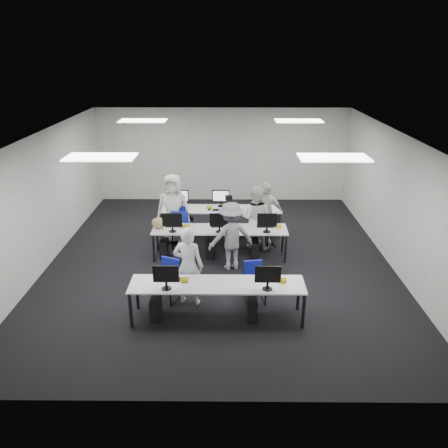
{
  "coord_description": "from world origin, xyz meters",
  "views": [
    {
      "loc": [
        0.19,
        -9.36,
        4.74
      ],
      "look_at": [
        0.1,
        -0.16,
        1.0
      ],
      "focal_mm": 35.0,
      "sensor_mm": 36.0,
      "label": 1
    }
  ],
  "objects_px": {
    "chair_3": "(221,238)",
    "chair_6": "(227,233)",
    "chair_0": "(167,287)",
    "chair_2": "(180,234)",
    "desk_front": "(217,286)",
    "chair_4": "(259,236)",
    "student_1": "(256,218)",
    "student_2": "(174,209)",
    "student_3": "(264,213)",
    "desk_mid": "(220,231)",
    "chair_7": "(265,234)",
    "chair_5": "(182,232)",
    "photographer": "(231,236)",
    "student_0": "(188,266)",
    "chair_1": "(254,289)"
  },
  "relations": [
    {
      "from": "chair_3",
      "to": "student_1",
      "type": "bearing_deg",
      "value": 18.62
    },
    {
      "from": "desk_front",
      "to": "chair_0",
      "type": "height_order",
      "value": "chair_0"
    },
    {
      "from": "desk_mid",
      "to": "chair_4",
      "type": "height_order",
      "value": "chair_4"
    },
    {
      "from": "chair_0",
      "to": "photographer",
      "type": "bearing_deg",
      "value": 68.16
    },
    {
      "from": "student_0",
      "to": "photographer",
      "type": "height_order",
      "value": "student_0"
    },
    {
      "from": "chair_3",
      "to": "student_3",
      "type": "relative_size",
      "value": 0.52
    },
    {
      "from": "student_1",
      "to": "student_3",
      "type": "xyz_separation_m",
      "value": [
        0.24,
        0.29,
        0.01
      ]
    },
    {
      "from": "chair_2",
      "to": "chair_7",
      "type": "xyz_separation_m",
      "value": [
        2.19,
        0.06,
        -0.02
      ]
    },
    {
      "from": "desk_front",
      "to": "student_2",
      "type": "height_order",
      "value": "student_2"
    },
    {
      "from": "chair_6",
      "to": "photographer",
      "type": "height_order",
      "value": "photographer"
    },
    {
      "from": "chair_3",
      "to": "student_1",
      "type": "xyz_separation_m",
      "value": [
        0.85,
        0.01,
        0.54
      ]
    },
    {
      "from": "chair_3",
      "to": "chair_6",
      "type": "bearing_deg",
      "value": 82.98
    },
    {
      "from": "desk_front",
      "to": "chair_6",
      "type": "bearing_deg",
      "value": 87.11
    },
    {
      "from": "chair_3",
      "to": "chair_2",
      "type": "bearing_deg",
      "value": -168.79
    },
    {
      "from": "chair_0",
      "to": "student_0",
      "type": "xyz_separation_m",
      "value": [
        0.45,
        -0.13,
        0.55
      ]
    },
    {
      "from": "student_3",
      "to": "photographer",
      "type": "height_order",
      "value": "student_3"
    },
    {
      "from": "chair_0",
      "to": "chair_2",
      "type": "relative_size",
      "value": 0.87
    },
    {
      "from": "chair_6",
      "to": "student_3",
      "type": "xyz_separation_m",
      "value": [
        0.94,
        -0.02,
        0.54
      ]
    },
    {
      "from": "desk_front",
      "to": "desk_mid",
      "type": "height_order",
      "value": "same"
    },
    {
      "from": "chair_7",
      "to": "student_1",
      "type": "relative_size",
      "value": 0.56
    },
    {
      "from": "desk_mid",
      "to": "chair_7",
      "type": "height_order",
      "value": "chair_7"
    },
    {
      "from": "student_2",
      "to": "chair_0",
      "type": "bearing_deg",
      "value": -79.53
    },
    {
      "from": "chair_1",
      "to": "chair_5",
      "type": "relative_size",
      "value": 0.87
    },
    {
      "from": "desk_front",
      "to": "chair_1",
      "type": "xyz_separation_m",
      "value": [
        0.72,
        0.62,
        -0.42
      ]
    },
    {
      "from": "chair_5",
      "to": "chair_2",
      "type": "bearing_deg",
      "value": -95.63
    },
    {
      "from": "photographer",
      "to": "desk_mid",
      "type": "bearing_deg",
      "value": -84.44
    },
    {
      "from": "desk_mid",
      "to": "student_1",
      "type": "relative_size",
      "value": 1.98
    },
    {
      "from": "student_1",
      "to": "chair_4",
      "type": "bearing_deg",
      "value": -128.65
    },
    {
      "from": "chair_0",
      "to": "chair_3",
      "type": "relative_size",
      "value": 1.0
    },
    {
      "from": "desk_front",
      "to": "chair_7",
      "type": "height_order",
      "value": "chair_7"
    },
    {
      "from": "chair_2",
      "to": "chair_5",
      "type": "xyz_separation_m",
      "value": [
        0.04,
        0.15,
        -0.01
      ]
    },
    {
      "from": "desk_mid",
      "to": "chair_0",
      "type": "xyz_separation_m",
      "value": [
        -1.02,
        -1.94,
        -0.41
      ]
    },
    {
      "from": "chair_4",
      "to": "chair_0",
      "type": "bearing_deg",
      "value": -132.55
    },
    {
      "from": "student_2",
      "to": "photographer",
      "type": "relative_size",
      "value": 1.13
    },
    {
      "from": "chair_4",
      "to": "desk_front",
      "type": "bearing_deg",
      "value": -111.49
    },
    {
      "from": "chair_3",
      "to": "chair_6",
      "type": "xyz_separation_m",
      "value": [
        0.15,
        0.32,
        0.0
      ]
    },
    {
      "from": "desk_mid",
      "to": "student_2",
      "type": "relative_size",
      "value": 1.78
    },
    {
      "from": "desk_front",
      "to": "chair_4",
      "type": "xyz_separation_m",
      "value": [
        0.98,
        3.22,
        -0.4
      ]
    },
    {
      "from": "desk_mid",
      "to": "student_0",
      "type": "height_order",
      "value": "student_0"
    },
    {
      "from": "desk_mid",
      "to": "chair_7",
      "type": "bearing_deg",
      "value": 31.82
    },
    {
      "from": "chair_7",
      "to": "desk_front",
      "type": "bearing_deg",
      "value": -120.47
    },
    {
      "from": "chair_0",
      "to": "chair_4",
      "type": "distance_m",
      "value": 3.24
    },
    {
      "from": "chair_7",
      "to": "student_1",
      "type": "xyz_separation_m",
      "value": [
        -0.28,
        -0.18,
        0.52
      ]
    },
    {
      "from": "desk_mid",
      "to": "chair_7",
      "type": "xyz_separation_m",
      "value": [
        1.16,
        0.72,
        -0.39
      ]
    },
    {
      "from": "chair_1",
      "to": "student_0",
      "type": "relative_size",
      "value": 0.5
    },
    {
      "from": "chair_1",
      "to": "student_3",
      "type": "xyz_separation_m",
      "value": [
        0.4,
        2.8,
        0.56
      ]
    },
    {
      "from": "chair_4",
      "to": "photographer",
      "type": "distance_m",
      "value": 1.5
    },
    {
      "from": "chair_3",
      "to": "student_2",
      "type": "relative_size",
      "value": 0.47
    },
    {
      "from": "chair_2",
      "to": "student_1",
      "type": "xyz_separation_m",
      "value": [
        1.91,
        -0.12,
        0.5
      ]
    },
    {
      "from": "chair_6",
      "to": "chair_5",
      "type": "bearing_deg",
      "value": 167.97
    }
  ]
}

